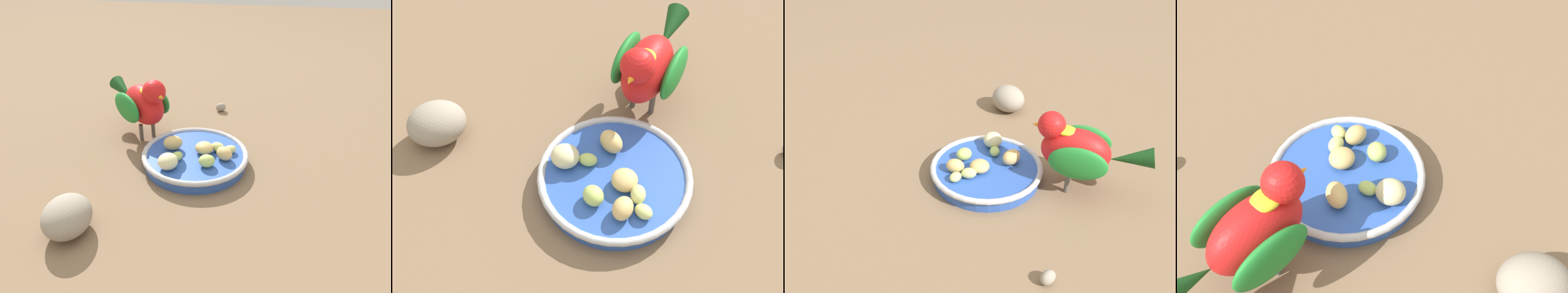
{
  "view_description": "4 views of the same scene",
  "coord_description": "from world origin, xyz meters",
  "views": [
    {
      "loc": [
        0.13,
        -0.58,
        0.39
      ],
      "look_at": [
        0.03,
        -0.02,
        0.05
      ],
      "focal_mm": 32.15,
      "sensor_mm": 36.0,
      "label": 1
    },
    {
      "loc": [
        0.4,
        -0.14,
        0.6
      ],
      "look_at": [
        -0.0,
        -0.03,
        0.06
      ],
      "focal_mm": 47.14,
      "sensor_mm": 36.0,
      "label": 2
    },
    {
      "loc": [
        0.29,
        0.59,
        0.5
      ],
      "look_at": [
        0.03,
        -0.03,
        0.05
      ],
      "focal_mm": 39.29,
      "sensor_mm": 36.0,
      "label": 3
    },
    {
      "loc": [
        -0.41,
        -0.05,
        0.57
      ],
      "look_at": [
        0.04,
        -0.03,
        0.06
      ],
      "focal_mm": 47.67,
      "sensor_mm": 36.0,
      "label": 4
    }
  ],
  "objects": [
    {
      "name": "parrot",
      "position": [
        -0.11,
        0.09,
        0.09
      ],
      "size": [
        0.18,
        0.17,
        0.15
      ],
      "rotation": [
        0.0,
        0.0,
        -0.73
      ],
      "color": "#59544C",
      "rests_on": "ground_plane"
    },
    {
      "name": "rock_large",
      "position": [
        -0.13,
        -0.22,
        0.03
      ],
      "size": [
        0.08,
        0.09,
        0.06
      ],
      "primitive_type": "ellipsoid",
      "rotation": [
        0.0,
        0.0,
        4.79
      ],
      "color": "gray",
      "rests_on": "ground_plane"
    },
    {
      "name": "apple_piece_6",
      "position": [
        -0.01,
        -0.03,
        0.03
      ],
      "size": [
        0.03,
        0.03,
        0.02
      ],
      "primitive_type": "ellipsoid",
      "rotation": [
        0.0,
        0.0,
        4.24
      ],
      "color": "#B2CC66",
      "rests_on": "feeding_bowl"
    },
    {
      "name": "apple_piece_1",
      "position": [
        -0.02,
        0.01,
        0.04
      ],
      "size": [
        0.04,
        0.04,
        0.03
      ],
      "primitive_type": "ellipsoid",
      "rotation": [
        0.0,
        0.0,
        3.46
      ],
      "color": "tan",
      "rests_on": "feeding_bowl"
    },
    {
      "name": "apple_piece_7",
      "position": [
        0.08,
        -0.01,
        0.04
      ],
      "size": [
        0.04,
        0.04,
        0.03
      ],
      "primitive_type": "ellipsoid",
      "rotation": [
        0.0,
        0.0,
        2.45
      ],
      "color": "tan",
      "rests_on": "feeding_bowl"
    },
    {
      "name": "ground_plane",
      "position": [
        0.0,
        0.0,
        0.0
      ],
      "size": [
        4.0,
        4.0,
        0.0
      ],
      "primitive_type": "plane",
      "color": "#7A6047"
    },
    {
      "name": "apple_piece_3",
      "position": [
        -0.02,
        -0.06,
        0.04
      ],
      "size": [
        0.05,
        0.05,
        0.03
      ],
      "primitive_type": "ellipsoid",
      "rotation": [
        0.0,
        0.0,
        4.37
      ],
      "color": "beige",
      "rests_on": "feeding_bowl"
    },
    {
      "name": "feeding_bowl",
      "position": [
        0.02,
        -0.0,
        0.02
      ],
      "size": [
        0.21,
        0.21,
        0.03
      ],
      "color": "#2D56B7",
      "rests_on": "ground_plane"
    },
    {
      "name": "apple_piece_5",
      "position": [
        0.05,
        -0.04,
        0.04
      ],
      "size": [
        0.04,
        0.03,
        0.02
      ],
      "primitive_type": "ellipsoid",
      "rotation": [
        0.0,
        0.0,
        3.35
      ],
      "color": "#B2CC66",
      "rests_on": "feeding_bowl"
    },
    {
      "name": "apple_piece_4",
      "position": [
        0.07,
        0.02,
        0.03
      ],
      "size": [
        0.03,
        0.03,
        0.02
      ],
      "primitive_type": "ellipsoid",
      "rotation": [
        0.0,
        0.0,
        2.79
      ],
      "color": "#C6D17A",
      "rests_on": "feeding_bowl"
    },
    {
      "name": "apple_piece_0",
      "position": [
        0.04,
        0.01,
        0.04
      ],
      "size": [
        0.05,
        0.05,
        0.02
      ],
      "primitive_type": "ellipsoid",
      "rotation": [
        0.0,
        0.0,
        2.83
      ],
      "color": "tan",
      "rests_on": "feeding_bowl"
    },
    {
      "name": "apple_piece_2",
      "position": [
        0.09,
        0.02,
        0.03
      ],
      "size": [
        0.03,
        0.03,
        0.02
      ],
      "primitive_type": "ellipsoid",
      "rotation": [
        0.0,
        0.0,
        0.53
      ],
      "color": "#C6D17A",
      "rests_on": "feeding_bowl"
    }
  ]
}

